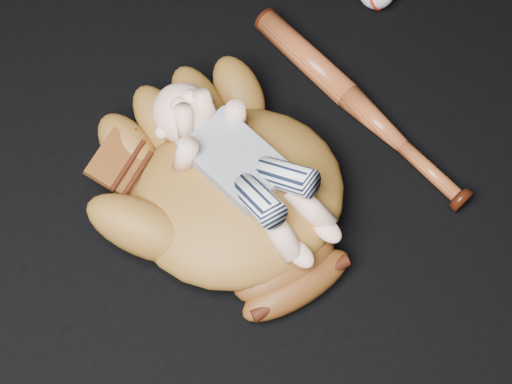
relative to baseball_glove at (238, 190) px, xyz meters
The scene contains 3 objects.
baseball_glove is the anchor object (origin of this frame).
newborn_baby 0.05m from the baseball_glove, 18.13° to the right, with size 0.16×0.35×0.14m, color beige, non-canonical shape.
baseball_bat 0.28m from the baseball_glove, ahead, with size 0.05×0.50×0.05m, color #923E1C, non-canonical shape.
Camera 1 is at (-0.41, -0.53, 1.12)m, focal length 55.00 mm.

